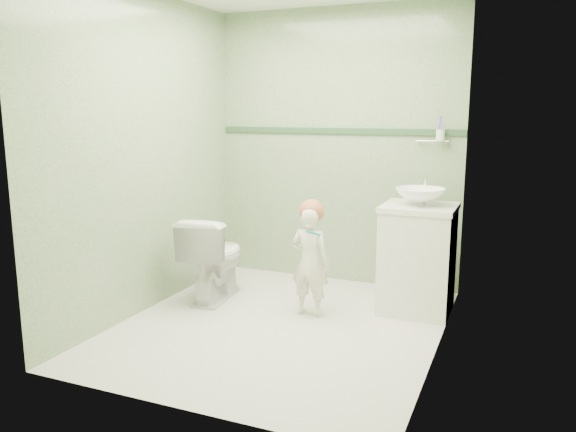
% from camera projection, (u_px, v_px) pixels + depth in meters
% --- Properties ---
extents(ground, '(2.50, 2.50, 0.00)m').
position_uv_depth(ground, '(280.00, 326.00, 4.05)').
color(ground, silver).
rests_on(ground, ground).
extents(room_shell, '(2.50, 2.54, 2.40)m').
position_uv_depth(room_shell, '(279.00, 159.00, 3.83)').
color(room_shell, gray).
rests_on(room_shell, ground).
extents(trim_stripe, '(2.20, 0.02, 0.05)m').
position_uv_depth(trim_stripe, '(336.00, 131.00, 4.92)').
color(trim_stripe, '#2E4F2F').
rests_on(trim_stripe, room_shell).
extents(vanity, '(0.52, 0.50, 0.80)m').
position_uv_depth(vanity, '(417.00, 260.00, 4.29)').
color(vanity, silver).
rests_on(vanity, ground).
extents(counter, '(0.54, 0.52, 0.04)m').
position_uv_depth(counter, '(420.00, 208.00, 4.21)').
color(counter, white).
rests_on(counter, vanity).
extents(basin, '(0.37, 0.37, 0.13)m').
position_uv_depth(basin, '(420.00, 197.00, 4.20)').
color(basin, white).
rests_on(basin, counter).
extents(faucet, '(0.03, 0.13, 0.18)m').
position_uv_depth(faucet, '(425.00, 183.00, 4.35)').
color(faucet, silver).
rests_on(faucet, counter).
extents(cup_holder, '(0.26, 0.07, 0.21)m').
position_uv_depth(cup_holder, '(439.00, 135.00, 4.53)').
color(cup_holder, silver).
rests_on(cup_holder, room_shell).
extents(toilet, '(0.46, 0.72, 0.69)m').
position_uv_depth(toilet, '(214.00, 257.00, 4.59)').
color(toilet, white).
rests_on(toilet, ground).
extents(toddler, '(0.31, 0.21, 0.83)m').
position_uv_depth(toddler, '(310.00, 262.00, 4.20)').
color(toddler, beige).
rests_on(toddler, ground).
extents(hair_cap, '(0.18, 0.18, 0.18)m').
position_uv_depth(hair_cap, '(312.00, 212.00, 4.15)').
color(hair_cap, '#BB6443').
rests_on(hair_cap, toddler).
extents(teal_toothbrush, '(0.11, 0.13, 0.08)m').
position_uv_depth(teal_toothbrush, '(313.00, 232.00, 4.01)').
color(teal_toothbrush, teal).
rests_on(teal_toothbrush, toddler).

